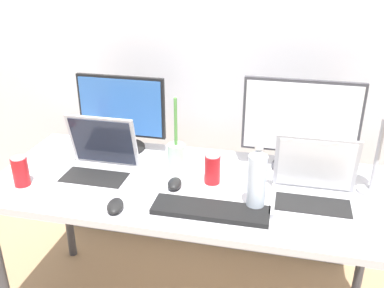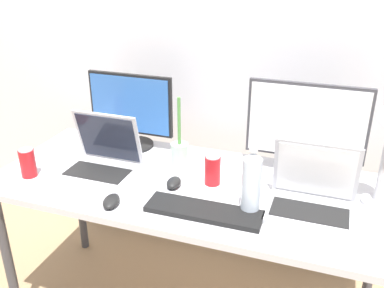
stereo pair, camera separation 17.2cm
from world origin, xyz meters
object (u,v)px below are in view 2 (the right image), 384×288
mouse_by_laptop (111,201)px  bamboo_vase (180,154)px  mouse_by_keyboard (174,183)px  keyboard_main (204,211)px  soda_can_near_keyboard (213,170)px  water_bottle (251,183)px  soda_can_by_laptop (28,163)px  work_desk (192,196)px  laptop_silver (103,159)px  monitor_left (131,110)px  monitor_center (306,129)px  laptop_secondary (312,196)px

mouse_by_laptop → bamboo_vase: (0.14, 0.37, 0.05)m
mouse_by_keyboard → keyboard_main: bearing=-44.8°
soda_can_near_keyboard → water_bottle: bearing=-39.7°
soda_can_near_keyboard → bamboo_vase: (-0.18, 0.08, 0.01)m
mouse_by_laptop → soda_can_by_laptop: soda_can_by_laptop is taller
mouse_by_keyboard → mouse_by_laptop: bearing=-135.1°
water_bottle → mouse_by_keyboard: bearing=166.1°
mouse_by_laptop → water_bottle: bearing=0.7°
work_desk → bamboo_vase: bamboo_vase is taller
work_desk → laptop_silver: 0.42m
work_desk → water_bottle: bearing=-26.4°
monitor_left → monitor_center: 0.83m
mouse_by_laptop → water_bottle: size_ratio=0.38×
mouse_by_keyboard → soda_can_near_keyboard: size_ratio=0.72×
soda_can_near_keyboard → mouse_by_laptop: bearing=-137.7°
work_desk → soda_can_by_laptop: size_ratio=13.44×
laptop_silver → laptop_secondary: 0.89m
work_desk → soda_can_near_keyboard: bearing=17.2°
monitor_center → soda_can_by_laptop: 1.19m
laptop_secondary → bamboo_vase: size_ratio=0.95×
work_desk → soda_can_by_laptop: (-0.68, -0.17, 0.13)m
soda_can_by_laptop → bamboo_vase: 0.65m
mouse_by_laptop → laptop_silver: bearing=112.5°
laptop_silver → soda_can_by_laptop: bearing=-152.8°
monitor_center → water_bottle: bearing=-111.6°
soda_can_near_keyboard → monitor_center: bearing=31.2°
monitor_left → soda_can_near_keyboard: (0.48, -0.23, -0.13)m
keyboard_main → soda_can_by_laptop: soda_can_by_laptop is taller
work_desk → laptop_silver: laptop_silver is taller
laptop_silver → water_bottle: bearing=-9.0°
water_bottle → bamboo_vase: bearing=146.6°
bamboo_vase → keyboard_main: bearing=-55.3°
monitor_left → keyboard_main: bearing=-41.3°
work_desk → mouse_by_keyboard: size_ratio=18.64×
work_desk → monitor_center: monitor_center is taller
keyboard_main → laptop_silver: bearing=161.2°
laptop_secondary → mouse_by_keyboard: laptop_secondary is taller
laptop_silver → bamboo_vase: (0.31, 0.14, 0.01)m
mouse_by_keyboard → soda_can_by_laptop: bearing=-174.4°
mouse_by_laptop → water_bottle: (0.51, 0.13, 0.11)m
work_desk → soda_can_by_laptop: bearing=-165.8°
laptop_silver → keyboard_main: laptop_silver is taller
laptop_silver → soda_can_near_keyboard: (0.48, 0.05, 0.00)m
laptop_silver → soda_can_near_keyboard: laptop_silver is taller
laptop_secondary → soda_can_by_laptop: laptop_secondary is taller
work_desk → bamboo_vase: 0.20m
work_desk → water_bottle: water_bottle is taller
monitor_center → mouse_by_keyboard: bearing=-149.4°
soda_can_near_keyboard → soda_can_by_laptop: size_ratio=1.00×
laptop_secondary → soda_can_by_laptop: (-1.17, -0.13, 0.00)m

